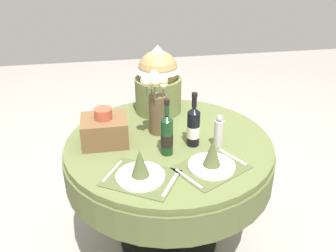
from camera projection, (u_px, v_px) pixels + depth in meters
ground at (169, 239)px, 2.44m from camera, size 8.00×8.00×0.00m
dining_table at (169, 161)px, 2.14m from camera, size 1.21×1.21×0.77m
place_setting_left at (140, 170)px, 1.74m from camera, size 0.43×0.40×0.16m
place_setting_right at (212, 160)px, 1.81m from camera, size 0.42×0.39×0.16m
flower_vase at (157, 104)px, 2.07m from camera, size 0.16×0.17×0.41m
wine_bottle_left at (167, 134)px, 1.90m from camera, size 0.07×0.07×0.32m
wine_bottle_centre at (193, 126)px, 1.99m from camera, size 0.07×0.07×0.31m
pepper_mill at (219, 132)px, 1.99m from camera, size 0.05×0.05×0.19m
gift_tub_back_centre at (159, 77)px, 2.32m from camera, size 0.30×0.30×0.45m
woven_basket_side_left at (105, 129)px, 2.03m from camera, size 0.25×0.22×0.21m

